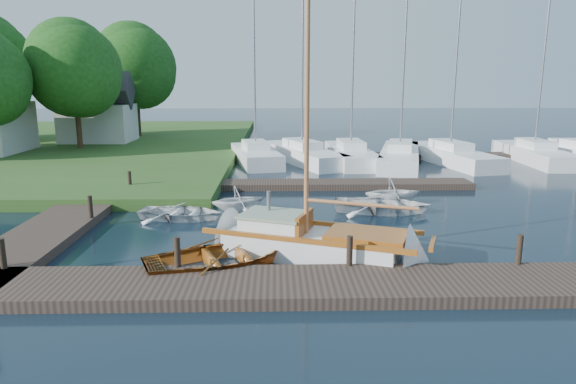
{
  "coord_description": "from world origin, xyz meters",
  "views": [
    {
      "loc": [
        -0.42,
        -17.76,
        5.06
      ],
      "look_at": [
        0.0,
        0.0,
        1.2
      ],
      "focal_mm": 32.0,
      "sensor_mm": 36.0,
      "label": 1
    }
  ],
  "objects_px": {
    "mooring_post_1": "(177,252)",
    "marina_boat_5": "(534,153)",
    "tender_c": "(382,202)",
    "tender_b": "(238,197)",
    "tender_a": "(181,210)",
    "marina_boat_0": "(256,154)",
    "mooring_post_4": "(90,207)",
    "tree_3": "(74,69)",
    "mooring_post_2": "(350,251)",
    "mooring_post_3": "(519,249)",
    "sailboat": "(318,245)",
    "marina_boat_1": "(302,153)",
    "marina_boat_2": "(351,153)",
    "tree_7": "(135,67)",
    "house_c": "(98,114)",
    "mooring_post_5": "(130,180)",
    "mooring_post_0": "(2,253)",
    "marina_boat_4": "(450,154)",
    "marina_boat_3": "(400,155)",
    "tender_d": "(393,190)",
    "dinghy": "(221,254)"
  },
  "relations": [
    {
      "from": "tree_7",
      "to": "mooring_post_0",
      "type": "bearing_deg",
      "value": -81.76
    },
    {
      "from": "tender_c",
      "to": "marina_boat_5",
      "type": "relative_size",
      "value": 0.38
    },
    {
      "from": "mooring_post_2",
      "to": "mooring_post_5",
      "type": "distance_m",
      "value": 13.12
    },
    {
      "from": "marina_boat_0",
      "to": "tree_3",
      "type": "relative_size",
      "value": 1.37
    },
    {
      "from": "tender_d",
      "to": "tree_3",
      "type": "relative_size",
      "value": 0.27
    },
    {
      "from": "dinghy",
      "to": "marina_boat_3",
      "type": "xyz_separation_m",
      "value": [
        9.2,
        17.94,
        0.14
      ]
    },
    {
      "from": "tender_b",
      "to": "tree_3",
      "type": "xyz_separation_m",
      "value": [
        -12.09,
        16.05,
        5.25
      ]
    },
    {
      "from": "mooring_post_3",
      "to": "marina_boat_5",
      "type": "height_order",
      "value": "marina_boat_5"
    },
    {
      "from": "mooring_post_0",
      "to": "marina_boat_4",
      "type": "distance_m",
      "value": 26.02
    },
    {
      "from": "mooring_post_3",
      "to": "marina_boat_4",
      "type": "xyz_separation_m",
      "value": [
        4.48,
        18.81,
        -0.14
      ]
    },
    {
      "from": "mooring_post_2",
      "to": "mooring_post_3",
      "type": "xyz_separation_m",
      "value": [
        4.5,
        0.0,
        0.0
      ]
    },
    {
      "from": "tender_b",
      "to": "mooring_post_1",
      "type": "bearing_deg",
      "value": 149.56
    },
    {
      "from": "tender_d",
      "to": "marina_boat_1",
      "type": "xyz_separation_m",
      "value": [
        -3.22,
        11.61,
        -0.05
      ]
    },
    {
      "from": "marina_boat_5",
      "to": "tender_a",
      "type": "bearing_deg",
      "value": 126.46
    },
    {
      "from": "marina_boat_4",
      "to": "house_c",
      "type": "bearing_deg",
      "value": 60.19
    },
    {
      "from": "tree_3",
      "to": "tree_7",
      "type": "distance_m",
      "value": 8.26
    },
    {
      "from": "mooring_post_1",
      "to": "dinghy",
      "type": "distance_m",
      "value": 1.26
    },
    {
      "from": "mooring_post_1",
      "to": "tree_3",
      "type": "relative_size",
      "value": 0.09
    },
    {
      "from": "mooring_post_2",
      "to": "tree_7",
      "type": "bearing_deg",
      "value": 113.5
    },
    {
      "from": "mooring_post_2",
      "to": "marina_boat_1",
      "type": "bearing_deg",
      "value": 90.77
    },
    {
      "from": "mooring_post_3",
      "to": "sailboat",
      "type": "height_order",
      "value": "sailboat"
    },
    {
      "from": "mooring_post_2",
      "to": "marina_boat_1",
      "type": "xyz_separation_m",
      "value": [
        -0.26,
        19.62,
        -0.13
      ]
    },
    {
      "from": "mooring_post_2",
      "to": "marina_boat_4",
      "type": "distance_m",
      "value": 20.84
    },
    {
      "from": "mooring_post_2",
      "to": "mooring_post_5",
      "type": "xyz_separation_m",
      "value": [
        -8.5,
        10.0,
        0.0
      ]
    },
    {
      "from": "mooring_post_2",
      "to": "tender_d",
      "type": "height_order",
      "value": "tender_d"
    },
    {
      "from": "mooring_post_1",
      "to": "marina_boat_2",
      "type": "relative_size",
      "value": 0.07
    },
    {
      "from": "sailboat",
      "to": "marina_boat_3",
      "type": "height_order",
      "value": "marina_boat_3"
    },
    {
      "from": "mooring_post_1",
      "to": "marina_boat_0",
      "type": "distance_m",
      "value": 19.12
    },
    {
      "from": "tender_a",
      "to": "marina_boat_0",
      "type": "height_order",
      "value": "marina_boat_0"
    },
    {
      "from": "sailboat",
      "to": "tender_c",
      "type": "height_order",
      "value": "sailboat"
    },
    {
      "from": "tender_a",
      "to": "tree_7",
      "type": "height_order",
      "value": "tree_7"
    },
    {
      "from": "mooring_post_2",
      "to": "marina_boat_5",
      "type": "xyz_separation_m",
      "value": [
        14.55,
        19.32,
        -0.14
      ]
    },
    {
      "from": "sailboat",
      "to": "house_c",
      "type": "distance_m",
      "value": 29.5
    },
    {
      "from": "marina_boat_5",
      "to": "tree_3",
      "type": "relative_size",
      "value": 1.13
    },
    {
      "from": "mooring_post_4",
      "to": "tender_a",
      "type": "height_order",
      "value": "mooring_post_4"
    },
    {
      "from": "mooring_post_5",
      "to": "house_c",
      "type": "height_order",
      "value": "house_c"
    },
    {
      "from": "tender_a",
      "to": "tree_7",
      "type": "xyz_separation_m",
      "value": [
        -8.01,
        25.13,
        5.87
      ]
    },
    {
      "from": "mooring_post_5",
      "to": "house_c",
      "type": "bearing_deg",
      "value": 112.38
    },
    {
      "from": "tender_b",
      "to": "marina_boat_3",
      "type": "distance_m",
      "value": 14.78
    },
    {
      "from": "marina_boat_1",
      "to": "marina_boat_2",
      "type": "xyz_separation_m",
      "value": [
        3.06,
        -0.33,
        0.01
      ]
    },
    {
      "from": "mooring_post_1",
      "to": "tender_a",
      "type": "relative_size",
      "value": 0.25
    },
    {
      "from": "mooring_post_1",
      "to": "marina_boat_5",
      "type": "relative_size",
      "value": 0.08
    },
    {
      "from": "mooring_post_4",
      "to": "tree_3",
      "type": "bearing_deg",
      "value": 111.19
    },
    {
      "from": "mooring_post_2",
      "to": "tender_b",
      "type": "bearing_deg",
      "value": 115.99
    },
    {
      "from": "mooring_post_0",
      "to": "sailboat",
      "type": "relative_size",
      "value": 0.08
    },
    {
      "from": "tree_7",
      "to": "tree_3",
      "type": "bearing_deg",
      "value": -104.04
    },
    {
      "from": "mooring_post_4",
      "to": "tree_3",
      "type": "distance_m",
      "value": 20.02
    },
    {
      "from": "mooring_post_3",
      "to": "mooring_post_5",
      "type": "distance_m",
      "value": 16.4
    },
    {
      "from": "sailboat",
      "to": "tree_3",
      "type": "bearing_deg",
      "value": 145.58
    },
    {
      "from": "marina_boat_2",
      "to": "house_c",
      "type": "bearing_deg",
      "value": 64.94
    }
  ]
}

